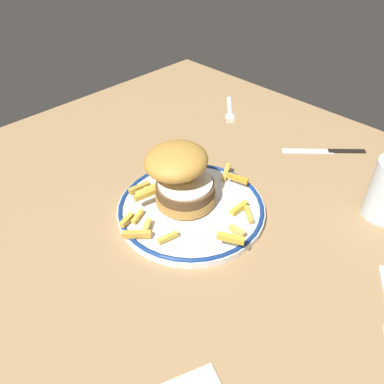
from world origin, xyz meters
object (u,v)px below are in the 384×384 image
burger (180,175)px  fork (230,110)px  knife (331,151)px  dinner_plate (192,208)px

burger → fork: size_ratio=1.31×
knife → fork: bearing=91.9°
dinner_plate → knife: 35.99cm
dinner_plate → burger: size_ratio=1.72×
dinner_plate → burger: burger is taller
fork → knife: size_ratio=0.83×
fork → dinner_plate: bearing=-149.3°
fork → knife: (0.91, -28.09, 0.08)cm
burger → knife: size_ratio=1.08×
burger → fork: 39.18cm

